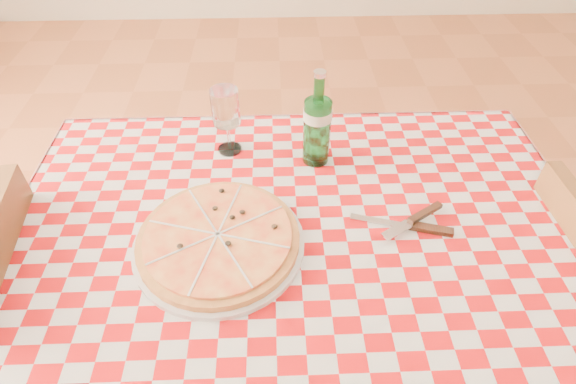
% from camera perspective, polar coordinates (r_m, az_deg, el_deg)
% --- Properties ---
extents(dining_table, '(1.20, 0.80, 0.75)m').
position_cam_1_polar(dining_table, '(1.07, 1.20, -8.39)').
color(dining_table, brown).
rests_on(dining_table, ground).
extents(tablecloth, '(1.30, 0.90, 0.01)m').
position_cam_1_polar(tablecloth, '(0.99, 1.28, -5.03)').
color(tablecloth, '#A20A0C').
rests_on(tablecloth, dining_table).
extents(chair_near, '(0.39, 0.39, 0.84)m').
position_cam_1_polar(chair_near, '(1.39, 32.09, -13.06)').
color(chair_near, brown).
rests_on(chair_near, ground).
extents(chair_far, '(0.43, 0.43, 0.85)m').
position_cam_1_polar(chair_far, '(1.35, -31.91, -14.82)').
color(chair_far, brown).
rests_on(chair_far, ground).
extents(pizza_plate, '(0.45, 0.45, 0.05)m').
position_cam_1_polar(pizza_plate, '(0.96, -8.83, -5.86)').
color(pizza_plate, '#C88842').
rests_on(pizza_plate, tablecloth).
extents(water_bottle, '(0.08, 0.08, 0.25)m').
position_cam_1_polar(water_bottle, '(1.10, 3.76, 9.26)').
color(water_bottle, '#196425').
rests_on(water_bottle, tablecloth).
extents(wine_glass, '(0.08, 0.08, 0.18)m').
position_cam_1_polar(wine_glass, '(1.16, -7.75, 8.87)').
color(wine_glass, white).
rests_on(wine_glass, tablecloth).
extents(cutlery, '(0.28, 0.24, 0.03)m').
position_cam_1_polar(cutlery, '(1.02, 15.17, -3.85)').
color(cutlery, silver).
rests_on(cutlery, tablecloth).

